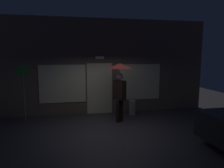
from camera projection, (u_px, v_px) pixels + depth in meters
The scene contains 5 objects.
ground_plane at pixel (108, 131), 6.85m from camera, with size 18.00×18.00×0.00m, color #38353A.
building_facade at pixel (99, 67), 8.85m from camera, with size 9.78×0.48×4.10m.
person_with_umbrella at pixel (120, 78), 7.57m from camera, with size 1.03×1.03×2.24m.
street_sign_post at pixel (23, 89), 7.52m from camera, with size 0.40×0.07×2.23m.
sidewalk_bollard at pixel (132, 107), 8.71m from camera, with size 0.29×0.29×0.62m, color #9E998E.
Camera 1 is at (-1.15, -6.47, 2.50)m, focal length 32.40 mm.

